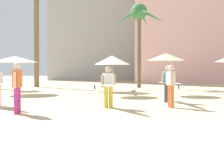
{
  "coord_description": "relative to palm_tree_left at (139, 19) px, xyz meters",
  "views": [
    {
      "loc": [
        0.71,
        -5.98,
        1.5
      ],
      "look_at": [
        -0.56,
        6.47,
        1.29
      ],
      "focal_mm": 47.24,
      "sensor_mm": 36.0,
      "label": 1
    }
  ],
  "objects": [
    {
      "name": "hotel_pink",
      "position": [
        8.18,
        11.25,
        3.76
      ],
      "size": [
        17.39,
        8.73,
        18.75
      ],
      "primitive_type": "cube",
      "color": "beige",
      "rests_on": "ground"
    },
    {
      "name": "ground",
      "position": [
        -0.46,
        -18.29,
        -5.62
      ],
      "size": [
        120.0,
        120.0,
        0.0
      ],
      "primitive_type": "plane",
      "color": "#C6B28C"
    },
    {
      "name": "person_mid_left",
      "position": [
        -1.06,
        -13.01,
        -4.73
      ],
      "size": [
        1.9,
        2.67,
        1.61
      ],
      "rotation": [
        0.0,
        0.0,
        5.18
      ],
      "color": "gold",
      "rests_on": "ground"
    },
    {
      "name": "palm_tree_left",
      "position": [
        0.0,
        0.0,
        0.0
      ],
      "size": [
        4.2,
        4.19,
        6.9
      ],
      "color": "brown",
      "rests_on": "ground"
    },
    {
      "name": "cafe_umbrella_1",
      "position": [
        -1.45,
        -7.58,
        -3.59
      ],
      "size": [
        2.05,
        2.05,
        2.3
      ],
      "color": "gray",
      "rests_on": "ground"
    },
    {
      "name": "person_near_left",
      "position": [
        1.38,
        -12.53,
        -4.7
      ],
      "size": [
        0.34,
        0.6,
        1.68
      ],
      "rotation": [
        0.0,
        0.0,
        0.34
      ],
      "color": "orange",
      "rests_on": "ground"
    },
    {
      "name": "cafe_umbrella_3",
      "position": [
        -7.5,
        -6.89,
        -3.49
      ],
      "size": [
        2.75,
        2.75,
        2.32
      ],
      "color": "gray",
      "rests_on": "ground"
    },
    {
      "name": "person_far_left",
      "position": [
        -3.95,
        -14.71,
        -4.66
      ],
      "size": [
        0.26,
        0.61,
        1.74
      ],
      "rotation": [
        0.0,
        0.0,
        3.21
      ],
      "color": "#B7337F",
      "rests_on": "ground"
    },
    {
      "name": "cafe_umbrella_0",
      "position": [
        1.65,
        -6.73,
        -3.39
      ],
      "size": [
        2.19,
        2.19,
        2.46
      ],
      "color": "gray",
      "rests_on": "ground"
    },
    {
      "name": "person_mid_center",
      "position": [
        1.44,
        -10.77,
        -4.71
      ],
      "size": [
        1.05,
        3.18,
        1.68
      ],
      "rotation": [
        0.0,
        0.0,
        1.83
      ],
      "color": "#3D3D42",
      "rests_on": "ground"
    }
  ]
}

